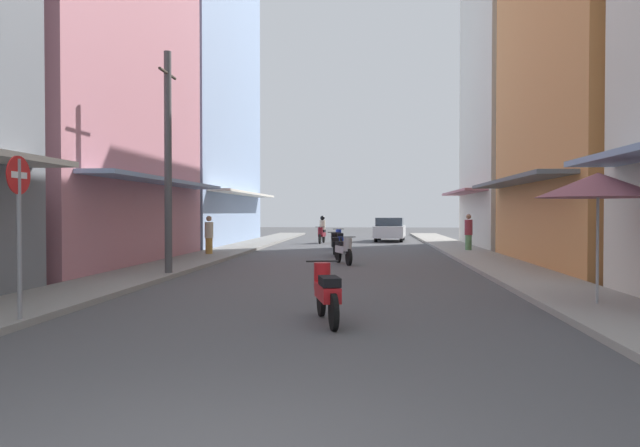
{
  "coord_description": "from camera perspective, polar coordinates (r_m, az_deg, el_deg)",
  "views": [
    {
      "loc": [
        1.07,
        -3.53,
        1.77
      ],
      "look_at": [
        -0.61,
        15.66,
        1.4
      ],
      "focal_mm": 32.53,
      "sensor_mm": 36.0,
      "label": 1
    }
  ],
  "objects": [
    {
      "name": "sidewalk_right",
      "position": [
        21.56,
        16.11,
        -3.5
      ],
      "size": [
        2.06,
        51.1,
        0.12
      ],
      "primitive_type": "cube",
      "color": "#9E9991",
      "rests_on": "ground"
    },
    {
      "name": "pedestrian_midway",
      "position": [
        26.23,
        14.41,
        -0.95
      ],
      "size": [
        0.34,
        0.34,
        1.7
      ],
      "color": "#598C59",
      "rests_on": "ground"
    },
    {
      "name": "ground_plane",
      "position": [
        21.19,
        2.09,
        -3.7
      ],
      "size": [
        94.82,
        94.82,
        0.0
      ],
      "primitive_type": "plane",
      "color": "#4C4C4F"
    },
    {
      "name": "utility_pole",
      "position": [
        16.42,
        -14.72,
        5.88
      ],
      "size": [
        0.2,
        1.2,
        6.15
      ],
      "color": "#4C4C4F",
      "rests_on": "ground"
    },
    {
      "name": "street_sign_no_entry",
      "position": [
        10.07,
        -27.5,
        0.65
      ],
      "size": [
        0.07,
        0.6,
        2.65
      ],
      "color": "gray",
      "rests_on": "ground"
    },
    {
      "name": "sidewalk_left",
      "position": [
        22.07,
        -11.61,
        -3.38
      ],
      "size": [
        2.06,
        51.1,
        0.12
      ],
      "primitive_type": "cube",
      "color": "gray",
      "rests_on": "ground"
    },
    {
      "name": "building_left_mid",
      "position": [
        21.89,
        -23.86,
        12.71
      ],
      "size": [
        7.05,
        11.25,
        12.44
      ],
      "color": "#B7727F",
      "rests_on": "ground"
    },
    {
      "name": "pedestrian_crossing",
      "position": [
        23.53,
        -10.87,
        -1.25
      ],
      "size": [
        0.34,
        0.34,
        1.64
      ],
      "color": "#BF8C3F",
      "rests_on": "ground"
    },
    {
      "name": "parked_car",
      "position": [
        35.85,
        6.9,
        -0.56
      ],
      "size": [
        2.15,
        4.25,
        1.45
      ],
      "color": "silver",
      "rests_on": "ground"
    },
    {
      "name": "building_right_mid",
      "position": [
        21.85,
        27.91,
        15.75
      ],
      "size": [
        7.05,
        10.24,
        14.7
      ],
      "color": "#D88C4C",
      "rests_on": "ground"
    },
    {
      "name": "motorbike_maroon",
      "position": [
        33.26,
        0.19,
        -0.74
      ],
      "size": [
        0.55,
        1.81,
        1.58
      ],
      "color": "black",
      "rests_on": "ground"
    },
    {
      "name": "building_left_far",
      "position": [
        33.83,
        -13.24,
        13.17
      ],
      "size": [
        7.05,
        13.3,
        17.74
      ],
      "color": "#8CA5CC",
      "rests_on": "ground"
    },
    {
      "name": "vendor_umbrella",
      "position": [
        11.63,
        25.68,
        3.42
      ],
      "size": [
        2.18,
        2.18,
        2.49
      ],
      "color": "#99999E",
      "rests_on": "ground"
    },
    {
      "name": "motorbike_silver",
      "position": [
        19.84,
        2.36,
        -2.57
      ],
      "size": [
        0.77,
        1.73,
        0.96
      ],
      "color": "black",
      "rests_on": "ground"
    },
    {
      "name": "building_right_far",
      "position": [
        31.73,
        20.3,
        12.15
      ],
      "size": [
        7.05,
        9.04,
        15.8
      ],
      "color": "silver",
      "rests_on": "ground"
    },
    {
      "name": "motorbike_blue",
      "position": [
        28.31,
        1.92,
        -1.47
      ],
      "size": [
        0.57,
        1.8,
        0.96
      ],
      "color": "black",
      "rests_on": "ground"
    },
    {
      "name": "motorbike_black",
      "position": [
        23.62,
        1.47,
        -1.98
      ],
      "size": [
        0.55,
        1.81,
        0.96
      ],
      "color": "black",
      "rests_on": "ground"
    },
    {
      "name": "motorbike_red",
      "position": [
        9.39,
        0.64,
        -6.67
      ],
      "size": [
        0.65,
        1.78,
        0.96
      ],
      "color": "black",
      "rests_on": "ground"
    }
  ]
}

